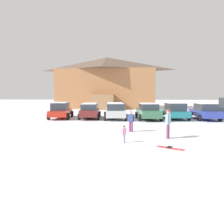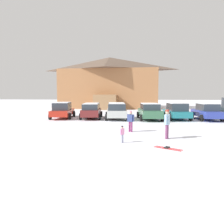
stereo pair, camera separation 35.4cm
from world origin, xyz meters
name	(u,v)px [view 1 (the left image)]	position (x,y,z in m)	size (l,w,h in m)	color
ground	(96,154)	(0.00, 0.00, 0.00)	(160.00, 160.00, 0.00)	white
ski_lodge	(106,82)	(-2.08, 30.19, 4.54)	(17.65, 10.50, 8.97)	#A56D43
parked_red_sedan	(61,110)	(-5.43, 13.19, 0.84)	(2.49, 4.63, 1.68)	red
parked_maroon_van	(90,110)	(-2.37, 13.19, 0.86)	(2.32, 4.37, 1.58)	maroon
parked_silver_wagon	(115,110)	(0.26, 12.72, 0.89)	(2.50, 4.30, 1.65)	silver
parked_green_coupe	(148,111)	(3.55, 12.71, 0.83)	(2.43, 4.84, 1.63)	#376C4C
parked_teal_hatchback	(175,111)	(6.27, 13.17, 0.84)	(2.43, 4.51, 1.67)	#1E747E
parked_blue_hatchback	(205,111)	(9.13, 12.93, 0.83)	(2.19, 4.54, 1.65)	#2D3D9D
skier_child_in_pink_snowsuit	(124,133)	(1.20, 2.25, 0.50)	(0.23, 0.28, 0.89)	#A7AAC6
skier_adult_in_blue_parka	(168,122)	(3.72, 3.49, 0.94)	(0.37, 0.58, 1.67)	#753B62
skier_teen_in_navy_coat	(131,120)	(1.65, 5.57, 0.79)	(0.48, 0.33, 1.41)	#7E2F60
pair_of_skis	(170,148)	(3.38, 1.19, 0.02)	(1.28, 0.96, 0.08)	red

